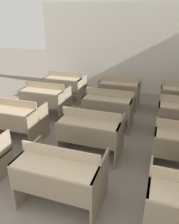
{
  "coord_description": "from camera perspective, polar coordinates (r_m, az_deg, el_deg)",
  "views": [
    {
      "loc": [
        1.11,
        -0.47,
        2.36
      ],
      "look_at": [
        -0.04,
        2.95,
        0.78
      ],
      "focal_mm": 35.0,
      "sensor_mm": 36.0,
      "label": 1
    }
  ],
  "objects": [
    {
      "name": "bench_third_left",
      "position": [
        5.6,
        -11.45,
        3.47
      ],
      "size": [
        1.07,
        0.77,
        0.88
      ],
      "color": "#7C6D56",
      "rests_on": "ground_plane"
    },
    {
      "name": "bench_third_center",
      "position": [
        5.0,
        5.0,
        1.39
      ],
      "size": [
        1.07,
        0.77,
        0.88
      ],
      "color": "#7D6E57",
      "rests_on": "ground_plane"
    },
    {
      "name": "wall_back",
      "position": [
        7.33,
        10.11,
        15.73
      ],
      "size": [
        5.9,
        0.06,
        2.78
      ],
      "color": "beige",
      "rests_on": "ground_plane"
    },
    {
      "name": "bench_second_center",
      "position": [
        3.93,
        0.41,
        -5.04
      ],
      "size": [
        1.07,
        0.77,
        0.88
      ],
      "color": "#7F7059",
      "rests_on": "ground_plane"
    },
    {
      "name": "bench_front_center",
      "position": [
        2.98,
        -7.42,
        -15.89
      ],
      "size": [
        1.07,
        0.77,
        0.88
      ],
      "color": "#7F6F58",
      "rests_on": "ground_plane"
    },
    {
      "name": "bench_back_left",
      "position": [
        6.64,
        -6.31,
        6.97
      ],
      "size": [
        1.07,
        0.77,
        0.88
      ],
      "color": "#7E6E57",
      "rests_on": "ground_plane"
    },
    {
      "name": "bench_second_left",
      "position": [
        4.67,
        -18.92,
        -1.54
      ],
      "size": [
        1.07,
        0.77,
        0.88
      ],
      "color": "#796952",
      "rests_on": "ground_plane"
    },
    {
      "name": "bench_back_center",
      "position": [
        6.16,
        7.83,
        5.57
      ],
      "size": [
        1.07,
        0.77,
        0.88
      ],
      "color": "#7D6D56",
      "rests_on": "ground_plane"
    }
  ]
}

